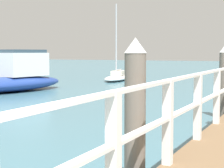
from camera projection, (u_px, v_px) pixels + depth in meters
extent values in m
cube|color=white|center=(113.00, 151.00, 3.62)|extent=(0.12, 0.12, 1.14)
cube|color=white|center=(168.00, 122.00, 5.08)|extent=(0.12, 0.12, 1.14)
cube|color=white|center=(198.00, 107.00, 6.55)|extent=(0.12, 0.12, 1.14)
cube|color=white|center=(217.00, 97.00, 8.01)|extent=(0.12, 0.12, 1.14)
cylinder|color=#6B6056|center=(135.00, 124.00, 5.06)|extent=(0.28, 0.28, 1.87)
cone|color=white|center=(135.00, 45.00, 4.98)|extent=(0.29, 0.29, 0.20)
cylinder|color=#6B6056|center=(224.00, 86.00, 10.83)|extent=(0.28, 0.28, 1.87)
ellipsoid|color=navy|center=(14.00, 84.00, 18.41)|extent=(3.01, 5.93, 0.71)
cube|color=white|center=(23.00, 64.00, 18.79)|extent=(1.68, 2.46, 1.13)
cube|color=#334756|center=(23.00, 51.00, 18.73)|extent=(1.56, 2.22, 0.16)
ellipsoid|color=white|center=(117.00, 78.00, 25.36)|extent=(2.17, 4.29, 0.33)
cylinder|color=#B2B2B7|center=(116.00, 40.00, 24.96)|extent=(0.10, 0.10, 4.65)
cylinder|color=#B2B2B7|center=(119.00, 70.00, 25.82)|extent=(0.39, 1.42, 0.08)
cube|color=beige|center=(119.00, 73.00, 25.81)|extent=(1.04, 1.60, 0.30)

